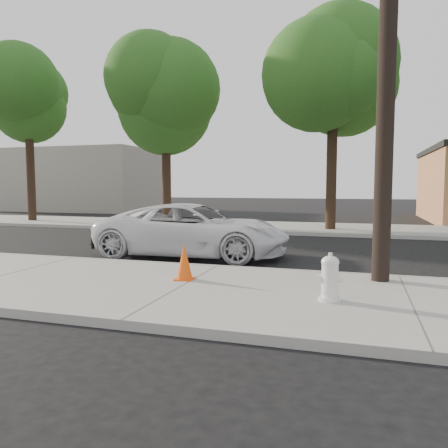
{
  "coord_description": "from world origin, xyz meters",
  "views": [
    {
      "loc": [
        3.14,
        -11.79,
        2.03
      ],
      "look_at": [
        -0.31,
        -0.58,
        1.0
      ],
      "focal_mm": 35.0,
      "sensor_mm": 36.0,
      "label": 1
    }
  ],
  "objects": [
    {
      "name": "police_cruiser",
      "position": [
        -1.36,
        -0.16,
        0.76
      ],
      "size": [
        5.57,
        2.72,
        1.52
      ],
      "primitive_type": "imported",
      "rotation": [
        0.0,
        0.0,
        1.61
      ],
      "color": "white",
      "rests_on": "ground"
    },
    {
      "name": "building_far",
      "position": [
        -20.0,
        20.0,
        2.5
      ],
      "size": [
        14.0,
        8.0,
        5.0
      ],
      "primitive_type": "cube",
      "color": "gray",
      "rests_on": "ground"
    },
    {
      "name": "ground",
      "position": [
        0.0,
        0.0,
        0.0
      ],
      "size": [
        120.0,
        120.0,
        0.0
      ],
      "primitive_type": "plane",
      "color": "black",
      "rests_on": "ground"
    },
    {
      "name": "tree_c",
      "position": [
        2.22,
        7.64,
        6.91
      ],
      "size": [
        4.96,
        4.8,
        9.55
      ],
      "color": "black",
      "rests_on": "far_sidewalk"
    },
    {
      "name": "utility_pole",
      "position": [
        3.6,
        -2.7,
        4.7
      ],
      "size": [
        1.4,
        0.34,
        9.0
      ],
      "color": "black",
      "rests_on": "near_sidewalk"
    },
    {
      "name": "traffic_cone",
      "position": [
        -0.16,
        -3.76,
        0.5
      ],
      "size": [
        0.42,
        0.42,
        0.72
      ],
      "rotation": [
        0.0,
        0.0,
        0.15
      ],
      "color": "#F1510C",
      "rests_on": "near_sidewalk"
    },
    {
      "name": "near_sidewalk",
      "position": [
        0.0,
        -4.3,
        0.07
      ],
      "size": [
        90.0,
        4.4,
        0.15
      ],
      "primitive_type": "cube",
      "color": "gray",
      "rests_on": "ground"
    },
    {
      "name": "tree_a",
      "position": [
        -13.8,
        7.85,
        6.53
      ],
      "size": [
        4.65,
        4.5,
        9.0
      ],
      "color": "black",
      "rests_on": "far_sidewalk"
    },
    {
      "name": "tree_b",
      "position": [
        -5.81,
        8.06,
        6.15
      ],
      "size": [
        4.34,
        4.2,
        8.45
      ],
      "color": "black",
      "rests_on": "far_sidewalk"
    },
    {
      "name": "curb_near",
      "position": [
        0.0,
        -2.1,
        0.07
      ],
      "size": [
        90.0,
        0.12,
        0.16
      ],
      "primitive_type": "cube",
      "color": "#9E9B93",
      "rests_on": "ground"
    },
    {
      "name": "fire_hydrant",
      "position": [
        2.73,
        -4.58,
        0.51
      ],
      "size": [
        0.4,
        0.36,
        0.74
      ],
      "rotation": [
        0.0,
        0.0,
        0.14
      ],
      "color": "white",
      "rests_on": "near_sidewalk"
    },
    {
      "name": "far_sidewalk",
      "position": [
        0.0,
        8.5,
        0.07
      ],
      "size": [
        90.0,
        5.0,
        0.15
      ],
      "primitive_type": "cube",
      "color": "gray",
      "rests_on": "ground"
    }
  ]
}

